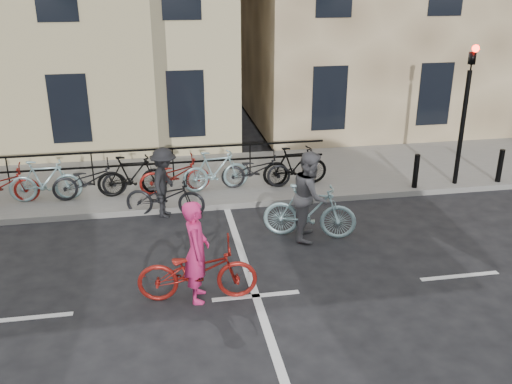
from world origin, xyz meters
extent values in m
plane|color=black|center=(0.00, 0.00, 0.00)|extent=(120.00, 120.00, 0.00)
cube|color=slate|center=(-4.00, 6.00, 0.07)|extent=(46.00, 4.00, 0.15)
cylinder|color=black|center=(6.20, 4.35, 1.65)|extent=(0.12, 0.12, 3.00)
imported|color=black|center=(6.20, 4.35, 3.60)|extent=(0.15, 0.18, 0.90)
sphere|color=#FF0C05|center=(6.20, 4.23, 3.70)|extent=(0.18, 0.18, 0.18)
cylinder|color=black|center=(5.00, 4.25, 0.60)|extent=(0.14, 0.14, 0.90)
cylinder|color=black|center=(7.40, 4.25, 0.60)|extent=(0.14, 0.14, 0.90)
cube|color=black|center=(-2.77, 5.90, 0.62)|extent=(11.45, 0.04, 0.95)
imported|color=maroon|center=(-5.40, 5.00, 0.62)|extent=(1.80, 0.63, 0.95)
imported|color=#88ADB2|center=(-4.35, 5.00, 0.68)|extent=(1.75, 0.49, 1.05)
imported|color=black|center=(-3.30, 5.00, 0.62)|extent=(1.80, 0.63, 0.95)
imported|color=black|center=(-2.25, 5.00, 0.68)|extent=(1.75, 0.49, 1.05)
imported|color=maroon|center=(-1.20, 5.00, 0.62)|extent=(1.80, 0.63, 0.95)
imported|color=#88ADB2|center=(-0.15, 5.00, 0.68)|extent=(1.75, 0.49, 1.05)
imported|color=black|center=(0.90, 5.00, 0.62)|extent=(1.80, 0.63, 0.95)
imported|color=black|center=(1.95, 5.00, 0.68)|extent=(1.75, 0.49, 1.05)
imported|color=maroon|center=(-1.03, 0.12, 0.56)|extent=(2.17, 0.92, 1.11)
imported|color=#CC2465|center=(-1.03, 0.12, 0.94)|extent=(0.51, 0.72, 1.89)
imported|color=#88ADB2|center=(1.58, 2.20, 0.61)|extent=(2.11, 1.19, 1.22)
imported|color=#58585D|center=(1.58, 2.20, 0.98)|extent=(1.01, 1.14, 1.96)
imported|color=black|center=(-1.48, 3.90, 0.50)|extent=(2.01, 1.14, 1.00)
imported|color=black|center=(-1.48, 3.90, 0.85)|extent=(0.89, 1.22, 1.69)
camera|label=1|loc=(-1.57, -8.76, 5.58)|focal=40.00mm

